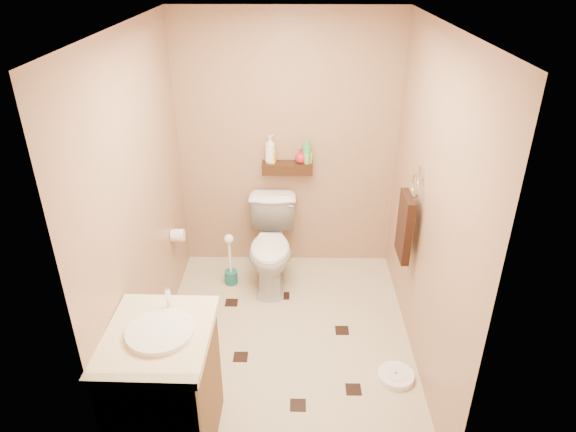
{
  "coord_description": "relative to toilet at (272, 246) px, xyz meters",
  "views": [
    {
      "loc": [
        0.07,
        -3.18,
        2.81
      ],
      "look_at": [
        0.02,
        0.25,
        1.01
      ],
      "focal_mm": 32.0,
      "sensor_mm": 36.0,
      "label": 1
    }
  ],
  "objects": [
    {
      "name": "ground",
      "position": [
        0.14,
        -0.83,
        -0.39
      ],
      "size": [
        2.5,
        2.5,
        0.0
      ],
      "primitive_type": "plane",
      "color": "#C2AD8E",
      "rests_on": "ground"
    },
    {
      "name": "wall_back",
      "position": [
        0.14,
        0.42,
        0.81
      ],
      "size": [
        2.0,
        0.04,
        2.4
      ],
      "primitive_type": "cube",
      "color": "#A2795C",
      "rests_on": "ground"
    },
    {
      "name": "wall_front",
      "position": [
        0.14,
        -2.08,
        0.81
      ],
      "size": [
        2.0,
        0.04,
        2.4
      ],
      "primitive_type": "cube",
      "color": "#A2795C",
      "rests_on": "ground"
    },
    {
      "name": "wall_left",
      "position": [
        -0.86,
        -0.83,
        0.81
      ],
      "size": [
        0.04,
        2.5,
        2.4
      ],
      "primitive_type": "cube",
      "color": "#A2795C",
      "rests_on": "ground"
    },
    {
      "name": "wall_right",
      "position": [
        1.14,
        -0.83,
        0.81
      ],
      "size": [
        0.04,
        2.5,
        2.4
      ],
      "primitive_type": "cube",
      "color": "#A2795C",
      "rests_on": "ground"
    },
    {
      "name": "ceiling",
      "position": [
        0.14,
        -0.83,
        2.01
      ],
      "size": [
        2.0,
        2.5,
        0.02
      ],
      "primitive_type": "cube",
      "color": "silver",
      "rests_on": "wall_back"
    },
    {
      "name": "wall_shelf",
      "position": [
        0.14,
        0.34,
        0.63
      ],
      "size": [
        0.46,
        0.14,
        0.1
      ],
      "primitive_type": "cube",
      "color": "#3C1F10",
      "rests_on": "wall_back"
    },
    {
      "name": "floor_accents",
      "position": [
        0.18,
        -0.85,
        -0.39
      ],
      "size": [
        1.1,
        1.36,
        0.01
      ],
      "color": "black",
      "rests_on": "ground"
    },
    {
      "name": "toilet",
      "position": [
        0.0,
        0.0,
        0.0
      ],
      "size": [
        0.44,
        0.76,
        0.78
      ],
      "primitive_type": "imported",
      "rotation": [
        0.0,
        0.0,
        0.0
      ],
      "color": "white",
      "rests_on": "ground"
    },
    {
      "name": "vanity",
      "position": [
        -0.56,
        -1.78,
        0.07
      ],
      "size": [
        0.61,
        0.73,
        1.02
      ],
      "rotation": [
        0.0,
        0.0,
        -0.02
      ],
      "color": "brown",
      "rests_on": "ground"
    },
    {
      "name": "bathroom_scale",
      "position": [
        0.96,
        -1.22,
        -0.36
      ],
      "size": [
        0.34,
        0.34,
        0.05
      ],
      "rotation": [
        0.0,
        0.0,
        0.39
      ],
      "color": "white",
      "rests_on": "ground"
    },
    {
      "name": "toilet_brush",
      "position": [
        -0.38,
        -0.04,
        -0.21
      ],
      "size": [
        0.12,
        0.12,
        0.52
      ],
      "color": "#196760",
      "rests_on": "ground"
    },
    {
      "name": "towel_ring",
      "position": [
        1.05,
        -0.58,
        0.56
      ],
      "size": [
        0.12,
        0.3,
        0.76
      ],
      "color": "silver",
      "rests_on": "wall_right"
    },
    {
      "name": "toilet_paper",
      "position": [
        -0.8,
        -0.18,
        0.21
      ],
      "size": [
        0.12,
        0.11,
        0.12
      ],
      "color": "white",
      "rests_on": "wall_left"
    },
    {
      "name": "bottle_a",
      "position": [
        -0.02,
        0.34,
        0.81
      ],
      "size": [
        0.14,
        0.14,
        0.26
      ],
      "primitive_type": "imported",
      "rotation": [
        0.0,
        0.0,
        2.43
      ],
      "color": "white",
      "rests_on": "wall_shelf"
    },
    {
      "name": "bottle_b",
      "position": [
        -0.0,
        0.34,
        0.76
      ],
      "size": [
        0.09,
        0.09,
        0.16
      ],
      "primitive_type": "imported",
      "rotation": [
        0.0,
        0.0,
        6.06
      ],
      "color": "yellow",
      "rests_on": "wall_shelf"
    },
    {
      "name": "bottle_c",
      "position": [
        0.26,
        0.34,
        0.75
      ],
      "size": [
        0.12,
        0.12,
        0.14
      ],
      "primitive_type": "imported",
      "rotation": [
        0.0,
        0.0,
        6.12
      ],
      "color": "red",
      "rests_on": "wall_shelf"
    },
    {
      "name": "bottle_d",
      "position": [
        0.31,
        0.34,
        0.79
      ],
      "size": [
        0.11,
        0.11,
        0.23
      ],
      "primitive_type": "imported",
      "rotation": [
        0.0,
        0.0,
        1.97
      ],
      "color": "green",
      "rests_on": "wall_shelf"
    },
    {
      "name": "bottle_e",
      "position": [
        0.32,
        0.34,
        0.75
      ],
      "size": [
        0.09,
        0.09,
        0.15
      ],
      "primitive_type": "imported",
      "rotation": [
        0.0,
        0.0,
        2.29
      ],
      "color": "#F9D553",
      "rests_on": "wall_shelf"
    }
  ]
}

